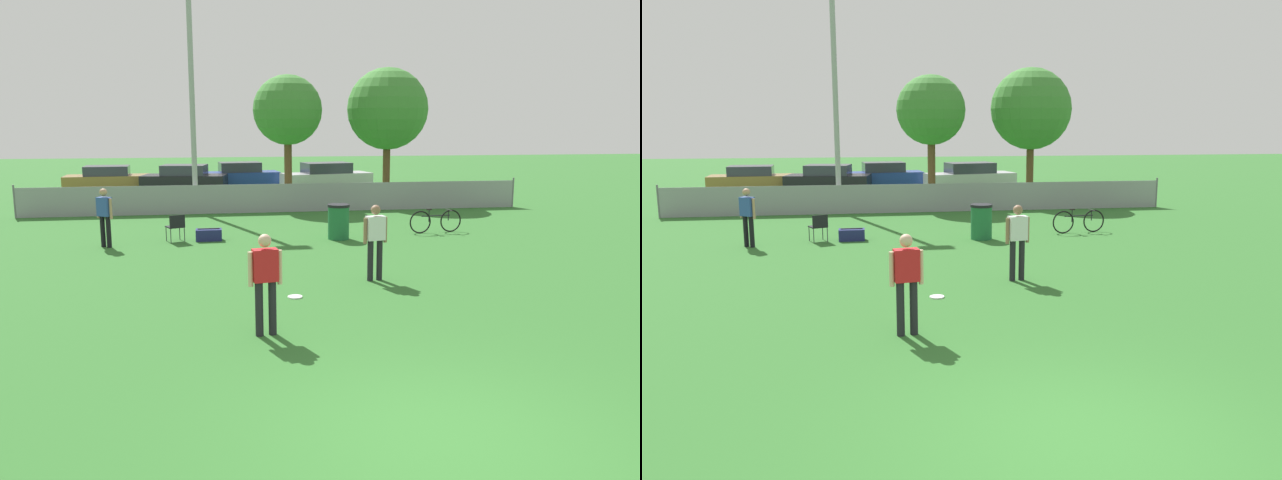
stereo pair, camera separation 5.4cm
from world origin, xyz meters
The scene contains 17 objects.
ground_plane centered at (0.00, 0.00, 0.00)m, with size 120.00×120.00×0.00m, color #2D6628.
fence_backline centered at (0.00, 18.00, 0.55)m, with size 19.39×0.07×1.21m.
light_pole centered at (-3.21, 18.50, 5.55)m, with size 0.90×0.36×9.54m.
tree_near_pole centered at (0.56, 19.89, 3.91)m, with size 2.85×2.85×5.37m.
tree_far_right centered at (5.00, 20.70, 4.01)m, with size 3.51×3.51×5.78m.
player_receiver_white centered at (0.98, 6.90, 0.96)m, with size 0.55×0.29×1.66m.
player_thrower_red centered at (-1.64, 3.68, 0.96)m, with size 0.55×0.28×1.66m.
spectator_in_blue centered at (-5.46, 11.77, 0.94)m, with size 0.46×0.39×1.64m.
frisbee_disc centered at (-0.91, 5.82, 0.01)m, with size 0.29×0.29×0.03m.
folding_chair_sideline centered at (-3.59, 12.26, 0.48)m, with size 0.60×0.60×0.80m.
bicycle_sideline centered at (4.38, 12.53, 0.37)m, with size 1.75×0.44×0.77m.
trash_bin centered at (1.16, 11.95, 0.52)m, with size 0.66×0.66×1.04m.
gear_bag_sideline centered at (-2.65, 12.32, 0.17)m, with size 0.75×0.41×0.36m.
parked_car_tan centered at (-7.83, 26.74, 0.65)m, with size 4.19×2.05×1.32m.
parked_car_dark centered at (-3.98, 25.90, 0.68)m, with size 4.32×2.43×1.38m.
parked_car_blue centered at (-1.16, 27.66, 0.66)m, with size 4.29×2.16×1.38m.
parked_car_silver centered at (3.23, 25.95, 0.68)m, with size 4.82×2.59×1.42m.
Camera 2 is at (-2.30, -6.00, 3.36)m, focal length 35.00 mm.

